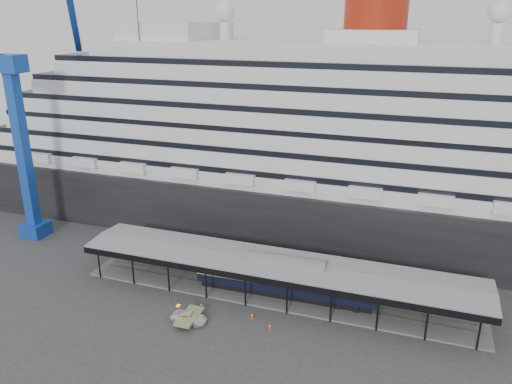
# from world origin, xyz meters

# --- Properties ---
(ground) EXTENTS (200.00, 200.00, 0.00)m
(ground) POSITION_xyz_m (0.00, 0.00, 0.00)
(ground) COLOR #343436
(ground) RESTS_ON ground
(cruise_ship) EXTENTS (130.00, 30.00, 43.90)m
(cruise_ship) POSITION_xyz_m (0.05, 32.00, 18.35)
(cruise_ship) COLOR black
(cruise_ship) RESTS_ON ground
(platform_canopy) EXTENTS (56.00, 9.18, 5.30)m
(platform_canopy) POSITION_xyz_m (0.00, 5.00, 2.36)
(platform_canopy) COLOR slate
(platform_canopy) RESTS_ON ground
(crane_blue) EXTENTS (22.63, 19.19, 47.60)m
(crane_blue) POSITION_xyz_m (-45.11, 10.62, 19.96)
(crane_blue) COLOR #1746B0
(crane_blue) RESTS_ON ground
(port_truck) EXTENTS (4.62, 2.14, 1.28)m
(port_truck) POSITION_xyz_m (-8.31, -5.03, 0.64)
(port_truck) COLOR silver
(port_truck) RESTS_ON ground
(pullman_carriage) EXTENTS (25.21, 3.94, 24.68)m
(pullman_carriage) POSITION_xyz_m (1.47, 5.00, 2.97)
(pullman_carriage) COLOR black
(pullman_carriage) RESTS_ON ground
(traffic_cone_left) EXTENTS (0.45, 0.45, 0.85)m
(traffic_cone_left) POSITION_xyz_m (-8.17, -1.76, 0.42)
(traffic_cone_left) COLOR #E35E0C
(traffic_cone_left) RESTS_ON ground
(traffic_cone_mid) EXTENTS (0.49, 0.49, 0.78)m
(traffic_cone_mid) POSITION_xyz_m (-1.03, -1.66, 0.39)
(traffic_cone_mid) COLOR #F4450D
(traffic_cone_mid) RESTS_ON ground
(traffic_cone_right) EXTENTS (0.46, 0.46, 0.68)m
(traffic_cone_right) POSITION_xyz_m (1.86, -3.11, 0.34)
(traffic_cone_right) COLOR #E64A0C
(traffic_cone_right) RESTS_ON ground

